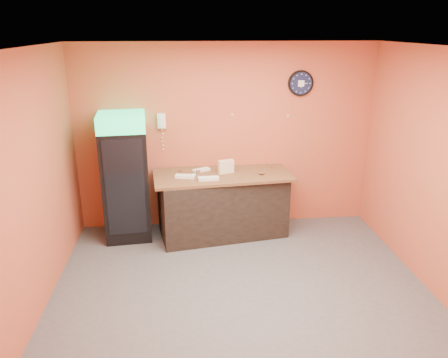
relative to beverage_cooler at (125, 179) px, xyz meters
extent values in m
plane|color=#47474C|center=(1.50, -1.61, -0.91)|extent=(4.50, 4.50, 0.00)
cube|color=#C84D38|center=(1.50, 0.39, 0.49)|extent=(4.50, 0.02, 2.80)
cube|color=#C84D38|center=(-0.75, -1.61, 0.49)|extent=(0.02, 4.00, 2.80)
cube|color=#C84D38|center=(3.75, -1.61, 0.49)|extent=(0.02, 4.00, 2.80)
cube|color=white|center=(1.50, -1.61, 1.89)|extent=(4.50, 4.00, 0.02)
cube|color=black|center=(0.00, 0.04, -0.09)|extent=(0.71, 0.71, 1.63)
cube|color=#19D775|center=(0.00, 0.04, 0.84)|extent=(0.71, 0.71, 0.23)
cube|color=black|center=(-0.03, -0.29, -0.03)|extent=(0.54, 0.07, 1.40)
cube|color=black|center=(1.41, -0.02, -0.45)|extent=(1.94, 1.11, 0.92)
cylinder|color=black|center=(2.61, 0.37, 1.29)|extent=(0.38, 0.05, 0.38)
cylinder|color=#0F1433|center=(2.61, 0.34, 1.29)|extent=(0.32, 0.01, 0.32)
cube|color=white|center=(2.61, 0.33, 1.29)|extent=(0.09, 0.00, 0.09)
cube|color=white|center=(0.55, 0.35, 0.78)|extent=(0.12, 0.07, 0.22)
cube|color=white|center=(0.55, 0.30, 0.78)|extent=(0.05, 0.04, 0.18)
cube|color=brown|center=(1.41, -0.02, 0.03)|extent=(2.07, 1.07, 0.04)
cube|color=beige|center=(1.46, 0.02, 0.07)|extent=(0.24, 0.14, 0.05)
cube|color=beige|center=(1.46, 0.02, 0.12)|extent=(0.24, 0.14, 0.05)
cube|color=beige|center=(1.46, 0.02, 0.17)|extent=(0.24, 0.14, 0.05)
cube|color=beige|center=(1.46, 0.02, 0.22)|extent=(0.24, 0.14, 0.05)
cube|color=silver|center=(0.87, -0.14, 0.07)|extent=(0.29, 0.16, 0.04)
cube|color=silver|center=(1.19, -0.27, 0.07)|extent=(0.29, 0.12, 0.04)
cube|color=silver|center=(1.11, 0.13, 0.07)|extent=(0.28, 0.21, 0.04)
cylinder|color=silver|center=(1.06, -0.04, 0.08)|extent=(0.07, 0.07, 0.07)
camera|label=1|loc=(0.87, -6.04, 2.09)|focal=35.00mm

